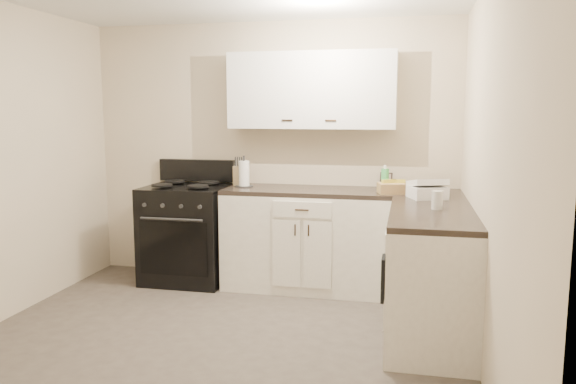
% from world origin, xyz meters
% --- Properties ---
extents(floor, '(3.60, 3.60, 0.00)m').
position_xyz_m(floor, '(0.00, 0.00, 0.00)').
color(floor, '#473F38').
rests_on(floor, ground).
extents(wall_back, '(3.60, 0.00, 3.60)m').
position_xyz_m(wall_back, '(0.00, 1.80, 1.25)').
color(wall_back, beige).
rests_on(wall_back, ground).
extents(wall_right, '(0.00, 3.60, 3.60)m').
position_xyz_m(wall_right, '(1.80, 0.00, 1.25)').
color(wall_right, beige).
rests_on(wall_right, ground).
extents(wall_front, '(3.60, 0.00, 3.60)m').
position_xyz_m(wall_front, '(0.00, -1.80, 1.25)').
color(wall_front, beige).
rests_on(wall_front, ground).
extents(base_cabinets_back, '(1.55, 0.60, 0.90)m').
position_xyz_m(base_cabinets_back, '(0.43, 1.50, 0.45)').
color(base_cabinets_back, white).
rests_on(base_cabinets_back, floor).
extents(base_cabinets_right, '(0.60, 1.90, 0.90)m').
position_xyz_m(base_cabinets_right, '(1.50, 0.85, 0.45)').
color(base_cabinets_right, white).
rests_on(base_cabinets_right, floor).
extents(countertop_back, '(1.55, 0.60, 0.04)m').
position_xyz_m(countertop_back, '(0.43, 1.50, 0.92)').
color(countertop_back, black).
rests_on(countertop_back, base_cabinets_back).
extents(countertop_right, '(0.60, 1.90, 0.04)m').
position_xyz_m(countertop_right, '(1.50, 0.85, 0.92)').
color(countertop_right, black).
rests_on(countertop_right, base_cabinets_right).
extents(upper_cabinets, '(1.55, 0.30, 0.70)m').
position_xyz_m(upper_cabinets, '(0.43, 1.65, 1.84)').
color(upper_cabinets, silver).
rests_on(upper_cabinets, wall_back).
extents(stove, '(0.78, 0.67, 0.95)m').
position_xyz_m(stove, '(-0.77, 1.48, 0.46)').
color(stove, black).
rests_on(stove, floor).
extents(knife_block, '(0.11, 0.10, 0.19)m').
position_xyz_m(knife_block, '(-0.27, 1.58, 1.03)').
color(knife_block, tan).
rests_on(knife_block, countertop_back).
extents(paper_towel, '(0.12, 0.12, 0.24)m').
position_xyz_m(paper_towel, '(-0.20, 1.53, 1.06)').
color(paper_towel, white).
rests_on(paper_towel, countertop_back).
extents(soap_bottle, '(0.08, 0.08, 0.21)m').
position_xyz_m(soap_bottle, '(1.12, 1.48, 1.04)').
color(soap_bottle, '#44B259').
rests_on(soap_bottle, countertop_back).
extents(picture_frame, '(0.12, 0.07, 0.14)m').
position_xyz_m(picture_frame, '(1.12, 1.74, 1.01)').
color(picture_frame, black).
rests_on(picture_frame, countertop_back).
extents(wicker_basket, '(0.31, 0.24, 0.09)m').
position_xyz_m(wicker_basket, '(1.20, 1.39, 0.99)').
color(wicker_basket, tan).
rests_on(wicker_basket, countertop_right).
extents(countertop_grill, '(0.35, 0.34, 0.10)m').
position_xyz_m(countertop_grill, '(1.48, 1.16, 0.99)').
color(countertop_grill, white).
rests_on(countertop_grill, countertop_right).
extents(glass_jar, '(0.08, 0.08, 0.14)m').
position_xyz_m(glass_jar, '(1.53, 0.64, 1.01)').
color(glass_jar, silver).
rests_on(glass_jar, countertop_right).
extents(oven_mitt_near, '(0.02, 0.17, 0.30)m').
position_xyz_m(oven_mitt_near, '(1.18, 0.16, 0.54)').
color(oven_mitt_near, black).
rests_on(oven_mitt_near, base_cabinets_right).
extents(oven_mitt_far, '(0.02, 0.14, 0.25)m').
position_xyz_m(oven_mitt_far, '(1.18, 0.43, 0.50)').
color(oven_mitt_far, black).
rests_on(oven_mitt_far, base_cabinets_right).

